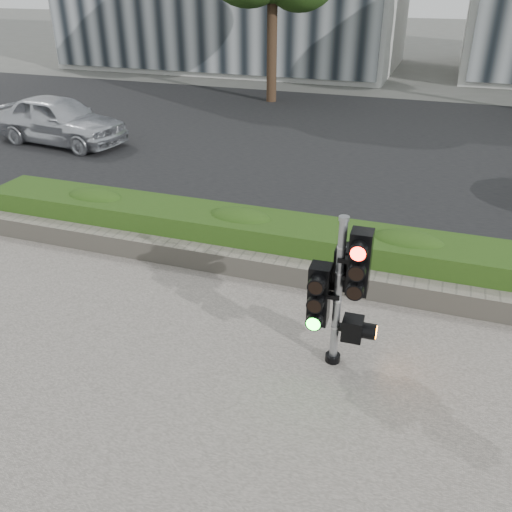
% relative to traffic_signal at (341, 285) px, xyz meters
% --- Properties ---
extents(ground, '(120.00, 120.00, 0.00)m').
position_rel_traffic_signal_xyz_m(ground, '(-0.91, -0.24, -1.10)').
color(ground, '#51514C').
rests_on(ground, ground).
extents(road, '(60.00, 13.00, 0.02)m').
position_rel_traffic_signal_xyz_m(road, '(-0.91, 9.76, -1.09)').
color(road, black).
rests_on(road, ground).
extents(curb, '(60.00, 0.25, 0.12)m').
position_rel_traffic_signal_xyz_m(curb, '(-0.91, 2.91, -1.04)').
color(curb, gray).
rests_on(curb, ground).
extents(stone_wall, '(12.00, 0.32, 0.34)m').
position_rel_traffic_signal_xyz_m(stone_wall, '(-0.91, 1.66, -0.90)').
color(stone_wall, gray).
rests_on(stone_wall, sidewalk).
extents(hedge, '(12.00, 1.00, 0.68)m').
position_rel_traffic_signal_xyz_m(hedge, '(-0.91, 2.31, -0.73)').
color(hedge, '#4E7824').
rests_on(hedge, sidewalk).
extents(traffic_signal, '(0.67, 0.49, 1.93)m').
position_rel_traffic_signal_xyz_m(traffic_signal, '(0.00, 0.00, 0.00)').
color(traffic_signal, black).
rests_on(traffic_signal, sidewalk).
extents(car_silver, '(4.03, 2.01, 1.32)m').
position_rel_traffic_signal_xyz_m(car_silver, '(-9.20, 6.96, -0.42)').
color(car_silver, silver).
rests_on(car_silver, road).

